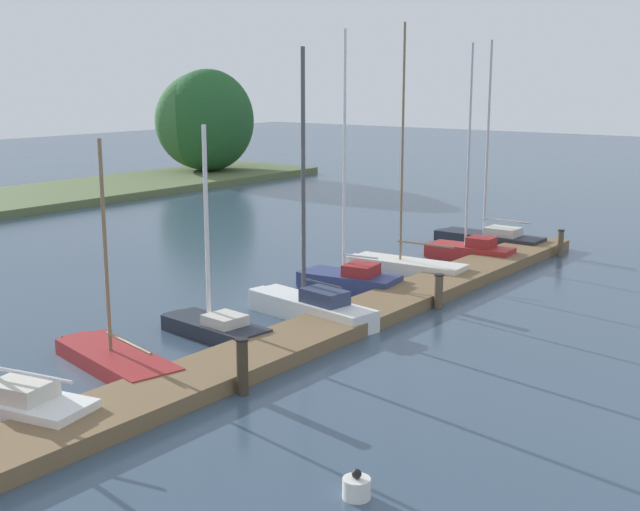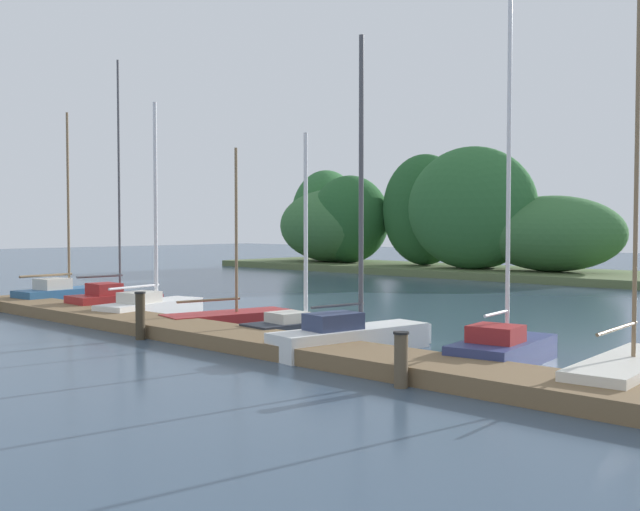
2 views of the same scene
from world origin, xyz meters
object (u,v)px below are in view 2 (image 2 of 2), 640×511
sailboat_3 (233,317)px  sailboat_6 (504,345)px  sailboat_4 (302,323)px  sailboat_2 (153,304)px  mooring_piling_1 (140,315)px  sailboat_1 (116,299)px  sailboat_7 (631,368)px  sailboat_5 (355,333)px  mooring_piling_2 (401,359)px  sailboat_0 (65,293)px

sailboat_3 → sailboat_6: 9.01m
sailboat_6 → sailboat_4: bearing=82.6°
sailboat_2 → sailboat_6: size_ratio=0.87×
sailboat_3 → mooring_piling_1: bearing=-159.2°
sailboat_1 → sailboat_7: size_ratio=1.03×
sailboat_5 → sailboat_7: size_ratio=0.89×
sailboat_1 → mooring_piling_1: 6.63m
sailboat_2 → mooring_piling_1: 4.72m
sailboat_5 → mooring_piling_1: (-5.22, -2.32, 0.18)m
sailboat_5 → mooring_piling_2: size_ratio=7.19×
sailboat_2 → sailboat_4: bearing=-98.2°
sailboat_6 → sailboat_2: bearing=84.4°
sailboat_4 → sailboat_2: bearing=99.6°
sailboat_1 → sailboat_4: bearing=-85.2°
sailboat_6 → sailboat_5: bearing=99.4°
sailboat_3 → sailboat_5: size_ratio=0.71×
sailboat_2 → sailboat_3: bearing=-91.1°
sailboat_2 → sailboat_6: sailboat_6 is taller
sailboat_3 → sailboat_5: sailboat_5 is taller
sailboat_0 → mooring_piling_1: bearing=-112.8°
sailboat_0 → sailboat_2: sailboat_0 is taller
sailboat_7 → sailboat_5: bearing=92.4°
sailboat_2 → sailboat_7: (14.99, 0.13, -0.07)m
sailboat_0 → sailboat_4: sailboat_0 is taller
sailboat_5 → sailboat_1: bearing=95.6°
sailboat_2 → sailboat_3: 3.29m
sailboat_1 → sailboat_7: 17.20m
sailboat_4 → mooring_piling_1: size_ratio=4.39×
sailboat_1 → sailboat_6: size_ratio=1.07×
sailboat_6 → sailboat_7: (2.75, -0.31, -0.06)m
sailboat_2 → mooring_piling_2: 12.37m
mooring_piling_1 → sailboat_3: bearing=98.3°
sailboat_0 → sailboat_5: 14.53m
sailboat_3 → sailboat_2: bearing=113.4°
mooring_piling_2 → sailboat_5: bearing=143.3°
sailboat_0 → sailboat_2: 5.57m
mooring_piling_2 → sailboat_1: bearing=168.4°
sailboat_1 → mooring_piling_2: 14.54m
sailboat_0 → sailboat_1: 3.36m
sailboat_0 → sailboat_5: sailboat_5 is taller
sailboat_1 → mooring_piling_1: (5.95, -2.94, 0.19)m
sailboat_1 → sailboat_6: 14.45m
sailboat_3 → sailboat_5: (5.73, -1.19, 0.21)m
sailboat_1 → sailboat_2: sailboat_1 is taller
sailboat_4 → sailboat_7: bearing=-86.2°
sailboat_1 → sailboat_0: bearing=93.6°
sailboat_2 → mooring_piling_1: (3.74, -2.88, 0.21)m
mooring_piling_1 → mooring_piling_2: size_ratio=1.21×
sailboat_3 → sailboat_4: size_ratio=0.97×
sailboat_4 → sailboat_1: bearing=98.2°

